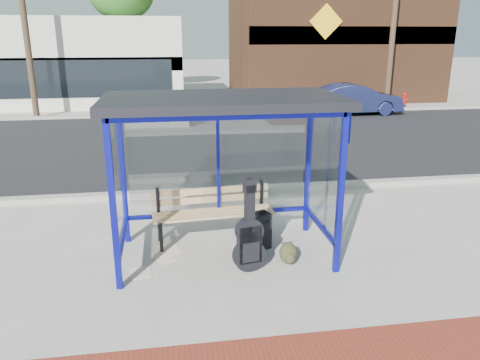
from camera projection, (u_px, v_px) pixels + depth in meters
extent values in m
plane|color=#B2ADA0|center=(225.00, 255.00, 7.16)|extent=(120.00, 120.00, 0.00)
cube|color=gray|center=(208.00, 191.00, 9.88)|extent=(60.00, 0.25, 0.12)
cube|color=black|center=(193.00, 142.00, 14.71)|extent=(60.00, 10.00, 0.00)
cube|color=gray|center=(186.00, 114.00, 19.50)|extent=(60.00, 0.25, 0.12)
cube|color=#B2ADA0|center=(184.00, 109.00, 21.31)|extent=(60.00, 4.00, 0.01)
cube|color=#0D1197|center=(113.00, 207.00, 5.89)|extent=(0.08, 0.08, 2.30)
cube|color=#0D1197|center=(340.00, 195.00, 6.33)|extent=(0.08, 0.08, 2.30)
cube|color=#0D1197|center=(123.00, 174.00, 7.30)|extent=(0.08, 0.08, 2.30)
cube|color=#0D1197|center=(308.00, 166.00, 7.74)|extent=(0.08, 0.08, 2.30)
cube|color=#0D1197|center=(217.00, 100.00, 7.19)|extent=(3.00, 0.08, 0.08)
cube|color=#0D1197|center=(230.00, 116.00, 5.78)|extent=(3.00, 0.08, 0.08)
cube|color=#0D1197|center=(112.00, 110.00, 6.27)|extent=(0.08, 1.50, 0.08)
cube|color=#0D1197|center=(327.00, 105.00, 6.71)|extent=(0.08, 1.50, 0.08)
cube|color=#0D1197|center=(219.00, 213.00, 7.75)|extent=(3.00, 0.08, 0.06)
cube|color=#0D1197|center=(122.00, 237.00, 6.82)|extent=(0.08, 1.50, 0.06)
cube|color=#0D1197|center=(320.00, 225.00, 7.26)|extent=(0.08, 1.50, 0.06)
cube|color=#0D1197|center=(218.00, 158.00, 7.46)|extent=(0.05, 0.05, 1.90)
cube|color=silver|center=(218.00, 160.00, 7.48)|extent=(2.84, 0.01, 1.82)
cube|color=silver|center=(118.00, 178.00, 6.55)|extent=(0.02, 1.34, 1.82)
cube|color=silver|center=(323.00, 169.00, 6.99)|extent=(0.02, 1.34, 1.82)
cube|color=black|center=(223.00, 100.00, 6.46)|extent=(3.30, 1.80, 0.12)
cube|color=#59331E|center=(331.00, 35.00, 24.84)|extent=(10.00, 7.00, 6.40)
cube|color=black|center=(356.00, 35.00, 21.58)|extent=(10.00, 0.10, 0.80)
cube|color=yellow|center=(326.00, 22.00, 21.09)|extent=(1.56, 0.06, 1.56)
cylinder|color=#4C3826|center=(125.00, 48.00, 26.73)|extent=(0.36, 0.36, 5.00)
cylinder|color=#4C3826|center=(380.00, 47.00, 29.01)|extent=(0.36, 0.36, 5.00)
cylinder|color=#4C3826|center=(23.00, 13.00, 17.73)|extent=(0.24, 0.24, 8.00)
cylinder|color=#4C3826|center=(394.00, 16.00, 19.94)|extent=(0.24, 0.24, 8.00)
cube|color=black|center=(161.00, 237.00, 7.21)|extent=(0.06, 0.06, 0.48)
cube|color=black|center=(159.00, 214.00, 7.53)|extent=(0.06, 0.06, 0.91)
cube|color=black|center=(160.00, 232.00, 7.40)|extent=(0.09, 0.44, 0.05)
cube|color=black|center=(268.00, 227.00, 7.58)|extent=(0.06, 0.06, 0.48)
cube|color=black|center=(261.00, 206.00, 7.91)|extent=(0.06, 0.06, 0.91)
cube|color=black|center=(264.00, 222.00, 7.78)|extent=(0.09, 0.44, 0.05)
cube|color=tan|center=(215.00, 217.00, 7.35)|extent=(1.94, 0.24, 0.04)
cube|color=tan|center=(214.00, 214.00, 7.46)|extent=(1.94, 0.24, 0.04)
cube|color=tan|center=(213.00, 212.00, 7.57)|extent=(1.94, 0.24, 0.04)
cube|color=tan|center=(211.00, 209.00, 7.68)|extent=(1.94, 0.24, 0.04)
cube|color=tan|center=(211.00, 199.00, 7.67)|extent=(1.93, 0.18, 0.11)
cube|color=tan|center=(211.00, 191.00, 7.63)|extent=(1.93, 0.18, 0.11)
cylinder|color=black|center=(249.00, 255.00, 6.63)|extent=(0.49, 0.22, 0.47)
cylinder|color=black|center=(249.00, 231.00, 6.52)|extent=(0.41, 0.21, 0.39)
cube|color=black|center=(249.00, 243.00, 6.58)|extent=(0.36, 0.19, 0.56)
cube|color=black|center=(250.00, 205.00, 6.41)|extent=(0.14, 0.14, 0.56)
cube|color=black|center=(250.00, 188.00, 6.34)|extent=(0.19, 0.14, 0.11)
cube|color=black|center=(258.00, 231.00, 7.29)|extent=(0.42, 0.34, 0.57)
cylinder|color=black|center=(251.00, 249.00, 7.31)|extent=(0.12, 0.21, 0.05)
cylinder|color=black|center=(265.00, 245.00, 7.44)|extent=(0.12, 0.21, 0.05)
cube|color=black|center=(258.00, 212.00, 7.20)|extent=(0.23, 0.12, 0.04)
cube|color=black|center=(262.00, 233.00, 7.19)|extent=(0.28, 0.12, 0.31)
ellipsoid|color=#2D2D19|center=(288.00, 253.00, 6.87)|extent=(0.28, 0.21, 0.32)
ellipsoid|color=#2D2D19|center=(290.00, 259.00, 6.79)|extent=(0.16, 0.12, 0.16)
cube|color=#2D2D19|center=(288.00, 243.00, 6.84)|extent=(0.09, 0.04, 0.03)
cube|color=navy|center=(341.00, 177.00, 7.10)|extent=(0.07, 0.07, 2.32)
cube|color=navy|center=(348.00, 127.00, 6.87)|extent=(0.05, 0.29, 0.43)
cube|color=white|center=(165.00, 258.00, 7.05)|extent=(0.39, 0.43, 0.01)
cube|color=white|center=(141.00, 273.00, 6.62)|extent=(0.33, 0.40, 0.01)
cube|color=white|center=(169.00, 250.00, 7.32)|extent=(0.41, 0.48, 0.01)
imported|color=#1A204A|center=(355.00, 99.00, 19.61)|extent=(3.93, 1.47, 1.28)
cylinder|color=#A8100C|center=(404.00, 102.00, 21.49)|extent=(0.19, 0.19, 0.57)
sphere|color=#A8100C|center=(405.00, 95.00, 21.39)|extent=(0.21, 0.21, 0.21)
cylinder|color=#A8100C|center=(404.00, 100.00, 21.46)|extent=(0.32, 0.21, 0.10)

